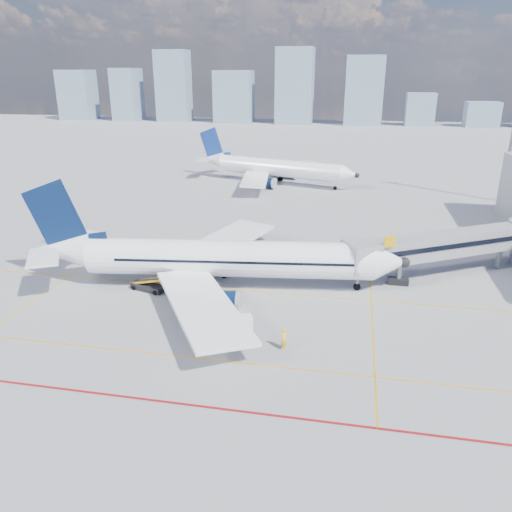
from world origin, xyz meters
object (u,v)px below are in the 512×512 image
Objects in this scene: second_aircraft at (273,168)px; ramp_worker at (284,339)px; main_aircraft at (213,259)px; belt_loader at (149,286)px; baggage_tug at (221,331)px; cargo_dolly at (236,325)px.

ramp_worker is (11.66, -65.83, -2.22)m from second_aircraft.
main_aircraft is 7.48m from belt_loader.
main_aircraft is 7.45× the size of belt_loader.
ramp_worker is (15.88, -9.17, 0.43)m from belt_loader.
second_aircraft is at bearing 85.16° from main_aircraft.
belt_loader reaches higher than ramp_worker.
baggage_tug is 1.33× the size of ramp_worker.
ramp_worker is (5.64, -0.64, 0.21)m from baggage_tug.
main_aircraft is at bearing -70.40° from second_aircraft.
belt_loader reaches higher than baggage_tug.
cargo_dolly is 4.84m from ramp_worker.
ramp_worker reaches higher than baggage_tug.
main_aircraft is 15.07m from ramp_worker.
cargo_dolly is at bearing -66.56° from second_aircraft.
second_aircraft is 65.52m from baggage_tug.
baggage_tug is 1.46m from cargo_dolly.
main_aircraft is 54.26m from second_aircraft.
baggage_tug is 13.33m from belt_loader.
belt_loader reaches higher than cargo_dolly.
cargo_dolly is (4.76, -10.02, -2.27)m from main_aircraft.
main_aircraft is 15.29× the size of baggage_tug.
belt_loader is (-6.55, -2.45, -2.65)m from main_aircraft.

